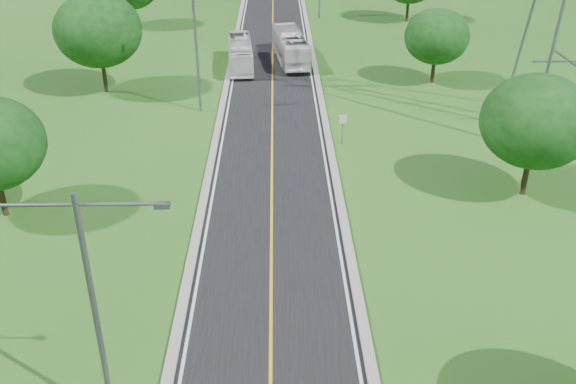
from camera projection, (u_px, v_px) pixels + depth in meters
The scene contains 12 objects.
ground at pixel (273, 59), 67.05m from camera, with size 260.00×260.00×0.00m, color #275618.
road at pixel (273, 43), 72.31m from camera, with size 8.00×150.00×0.06m, color black.
curb_left at pixel (235, 42), 72.20m from camera, with size 0.50×150.00×0.22m, color gray.
curb_right at pixel (310, 42), 72.35m from camera, with size 0.50×150.00×0.22m, color gray.
speed_limit_sign at pixel (343, 124), 47.00m from camera, with size 0.55×0.09×2.40m.
streetlight_near_left at pixel (92, 298), 21.88m from camera, with size 5.90×0.25×10.00m.
streetlight_mid_left at pixel (196, 41), 50.92m from camera, with size 5.90×0.25×10.00m.
tree_lc at pixel (98, 30), 55.34m from camera, with size 7.56×7.56×8.79m.
tree_rb at pixel (536, 121), 38.57m from camera, with size 6.72×6.72×7.82m.
tree_rc at pixel (437, 37), 58.21m from camera, with size 5.88×5.88×6.84m.
bus_outbound at pixel (290, 46), 65.49m from camera, with size 2.54×10.85×3.02m, color silver.
bus_inbound at pixel (240, 54), 63.75m from camera, with size 2.25×9.64×2.68m, color white.
Camera 1 is at (0.34, -5.67, 19.51)m, focal length 40.00 mm.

